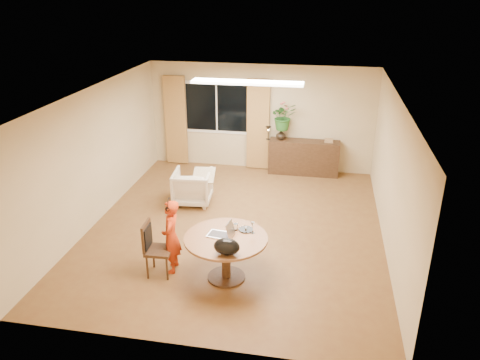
{
  "coord_description": "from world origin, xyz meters",
  "views": [
    {
      "loc": [
        1.5,
        -7.82,
        4.38
      ],
      "look_at": [
        0.11,
        -0.2,
        1.09
      ],
      "focal_mm": 35.0,
      "sensor_mm": 36.0,
      "label": 1
    }
  ],
  "objects_px": {
    "dining_table": "(226,246)",
    "sideboard": "(304,157)",
    "child": "(171,236)",
    "dining_chair": "(159,249)",
    "armchair": "(193,187)"
  },
  "relations": [
    {
      "from": "dining_table",
      "to": "sideboard",
      "type": "relative_size",
      "value": 0.77
    },
    {
      "from": "child",
      "to": "sideboard",
      "type": "bearing_deg",
      "value": 151.3
    },
    {
      "from": "dining_chair",
      "to": "child",
      "type": "bearing_deg",
      "value": 38.32
    },
    {
      "from": "dining_chair",
      "to": "armchair",
      "type": "distance_m",
      "value": 2.68
    },
    {
      "from": "armchair",
      "to": "sideboard",
      "type": "bearing_deg",
      "value": -142.29
    },
    {
      "from": "dining_chair",
      "to": "sideboard",
      "type": "relative_size",
      "value": 0.54
    },
    {
      "from": "dining_table",
      "to": "sideboard",
      "type": "xyz_separation_m",
      "value": [
        0.96,
        4.68,
        -0.16
      ]
    },
    {
      "from": "dining_table",
      "to": "armchair",
      "type": "xyz_separation_m",
      "value": [
        -1.28,
        2.6,
        -0.22
      ]
    },
    {
      "from": "dining_chair",
      "to": "armchair",
      "type": "bearing_deg",
      "value": 91.7
    },
    {
      "from": "child",
      "to": "sideboard",
      "type": "height_order",
      "value": "child"
    },
    {
      "from": "dining_chair",
      "to": "sideboard",
      "type": "xyz_separation_m",
      "value": [
        2.03,
        4.75,
        -0.03
      ]
    },
    {
      "from": "child",
      "to": "sideboard",
      "type": "relative_size",
      "value": 0.73
    },
    {
      "from": "dining_chair",
      "to": "sideboard",
      "type": "distance_m",
      "value": 5.17
    },
    {
      "from": "dining_chair",
      "to": "armchair",
      "type": "xyz_separation_m",
      "value": [
        -0.2,
        2.67,
        -0.09
      ]
    },
    {
      "from": "child",
      "to": "armchair",
      "type": "height_order",
      "value": "child"
    }
  ]
}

